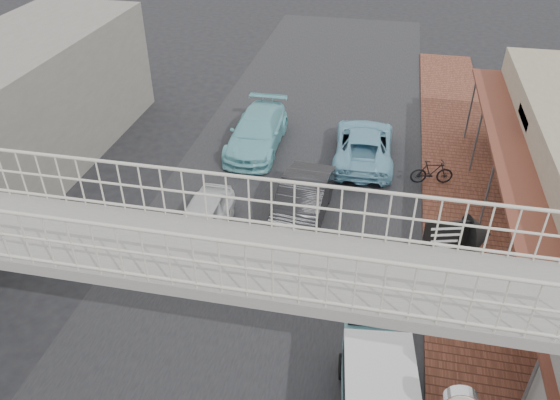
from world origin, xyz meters
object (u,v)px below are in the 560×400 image
at_px(angkot_far, 257,132).
at_px(dark_sedan, 302,203).
at_px(white_hatchback, 202,219).
at_px(angkot_curb, 364,145).
at_px(angkot_van, 379,394).
at_px(arrow_sign, 475,236).
at_px(motorcycle_far, 432,172).
at_px(motorcycle_near, 503,264).

bearing_deg(angkot_far, dark_sedan, -61.42).
distance_m(white_hatchback, angkot_curb, 8.05).
xyz_separation_m(dark_sedan, angkot_van, (3.09, -7.62, 0.36)).
height_order(white_hatchback, arrow_sign, arrow_sign).
distance_m(angkot_far, arrow_sign, 11.77).
xyz_separation_m(dark_sedan, arrow_sign, (5.24, -3.29, 1.91)).
xyz_separation_m(white_hatchback, angkot_far, (0.34, 6.47, 0.11)).
bearing_deg(angkot_curb, motorcycle_far, 148.88).
xyz_separation_m(white_hatchback, angkot_van, (6.27, -6.19, 0.49)).
xyz_separation_m(dark_sedan, motorcycle_near, (6.61, -1.63, -0.23)).
distance_m(angkot_van, motorcycle_far, 11.13).
distance_m(angkot_curb, motorcycle_far, 3.15).
height_order(dark_sedan, angkot_far, dark_sedan).
distance_m(dark_sedan, angkot_far, 5.79).
bearing_deg(arrow_sign, angkot_curb, 97.96).
xyz_separation_m(white_hatchback, motorcycle_far, (7.76, 4.83, -0.04)).
bearing_deg(angkot_van, angkot_far, 108.25).
bearing_deg(arrow_sign, angkot_van, -131.31).
height_order(motorcycle_far, arrow_sign, arrow_sign).
bearing_deg(arrow_sign, white_hatchback, 152.72).
relative_size(motorcycle_near, arrow_sign, 0.52).
bearing_deg(white_hatchback, motorcycle_far, 32.17).
xyz_separation_m(motorcycle_near, motorcycle_far, (-2.04, 5.03, 0.07)).
bearing_deg(angkot_far, arrow_sign, -46.73).
distance_m(dark_sedan, motorcycle_near, 6.82).
bearing_deg(motorcycle_near, angkot_far, 55.38).
relative_size(angkot_curb, arrow_sign, 1.61).
xyz_separation_m(angkot_far, motorcycle_near, (9.46, -6.68, -0.21)).
relative_size(angkot_curb, motorcycle_far, 3.08).
bearing_deg(dark_sedan, white_hatchback, -153.23).
xyz_separation_m(motorcycle_far, arrow_sign, (0.66, -6.69, 2.07)).
bearing_deg(angkot_curb, arrow_sign, 109.97).
relative_size(white_hatchback, arrow_sign, 1.18).
xyz_separation_m(dark_sedan, angkot_curb, (1.80, 4.89, -0.06)).
xyz_separation_m(white_hatchback, angkot_curb, (4.99, 6.32, 0.07)).
distance_m(white_hatchback, arrow_sign, 8.87).
bearing_deg(arrow_sign, dark_sedan, 133.04).
bearing_deg(angkot_curb, white_hatchback, 48.92).
relative_size(angkot_far, motorcycle_far, 3.10).
height_order(white_hatchback, angkot_van, angkot_van).
xyz_separation_m(white_hatchback, motorcycle_near, (9.80, -0.20, -0.10)).
bearing_deg(angkot_van, motorcycle_near, 52.62).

